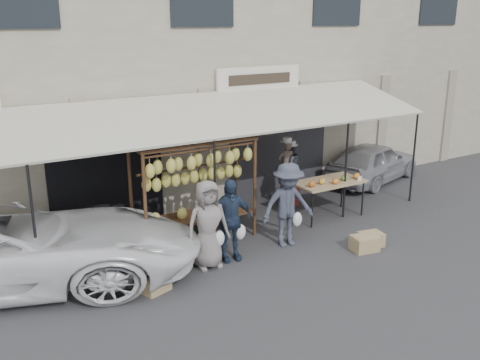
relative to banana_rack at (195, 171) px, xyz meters
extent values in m
plane|color=#2D2D30|center=(1.18, -1.66, -1.58)|extent=(90.00, 90.00, 0.00)
cube|color=#B8AF92|center=(1.18, 4.84, 1.92)|extent=(24.00, 6.00, 7.00)
cube|color=#232328|center=(3.38, 1.80, -0.33)|extent=(3.00, 0.10, 2.50)
cube|color=black|center=(-1.32, 1.80, -0.33)|extent=(2.60, 0.10, 2.50)
cube|color=silver|center=(2.68, 1.74, 1.57)|extent=(2.40, 0.10, 0.60)
cube|color=beige|center=(1.18, 0.64, 1.02)|extent=(10.00, 2.34, 0.63)
cylinder|color=black|center=(-3.32, -0.51, -0.43)|extent=(0.05, 0.05, 2.30)
cylinder|color=black|center=(0.18, -0.51, -0.43)|extent=(0.05, 0.05, 2.30)
cylinder|color=black|center=(3.68, -0.51, -0.43)|extent=(0.05, 0.05, 2.30)
cylinder|color=black|center=(5.98, -0.51, -0.43)|extent=(0.05, 0.05, 2.30)
cylinder|color=black|center=(-1.25, -0.34, -0.48)|extent=(0.07, 0.07, 2.20)
cylinder|color=black|center=(1.25, -0.34, -0.48)|extent=(0.07, 0.07, 2.20)
cylinder|color=black|center=(-1.25, 0.46, -0.48)|extent=(0.07, 0.07, 2.20)
cylinder|color=black|center=(1.25, 0.46, -0.48)|extent=(0.07, 0.07, 2.20)
cube|color=black|center=(0.00, 0.06, 0.62)|extent=(2.60, 0.90, 0.07)
cylinder|color=black|center=(0.00, -0.29, 0.50)|extent=(2.50, 0.05, 0.05)
cylinder|color=black|center=(0.00, 0.41, 0.50)|extent=(2.50, 0.05, 0.05)
cylinder|color=black|center=(0.00, 0.06, 0.07)|extent=(2.50, 0.05, 0.05)
cube|color=black|center=(0.00, 0.06, -1.03)|extent=(2.50, 0.80, 0.05)
ellipsoid|color=#D0CA59|center=(-1.10, -0.29, 0.23)|extent=(0.20, 0.18, 0.30)
ellipsoid|color=#D0CA59|center=(-0.88, -0.14, 0.24)|extent=(0.20, 0.18, 0.30)
ellipsoid|color=#D0CA59|center=(-0.66, -0.29, 0.27)|extent=(0.20, 0.18, 0.30)
ellipsoid|color=#D0CA59|center=(-0.44, -0.14, 0.25)|extent=(0.20, 0.18, 0.30)
ellipsoid|color=#D0CA59|center=(-0.22, -0.29, 0.26)|extent=(0.20, 0.18, 0.30)
ellipsoid|color=#D0CA59|center=(0.00, -0.14, 0.28)|extent=(0.20, 0.18, 0.30)
ellipsoid|color=#D0CA59|center=(0.22, -0.29, 0.26)|extent=(0.20, 0.18, 0.30)
ellipsoid|color=#D0CA59|center=(0.44, -0.14, 0.28)|extent=(0.20, 0.18, 0.30)
ellipsoid|color=#D0CA59|center=(0.66, -0.29, 0.26)|extent=(0.20, 0.18, 0.30)
ellipsoid|color=#D0CA59|center=(0.88, -0.14, 0.28)|extent=(0.20, 0.18, 0.30)
ellipsoid|color=#D0CA59|center=(1.10, -0.29, 0.27)|extent=(0.20, 0.18, 0.30)
ellipsoid|color=#D0CA59|center=(-1.05, 0.06, -0.14)|extent=(0.20, 0.18, 0.30)
ellipsoid|color=#D0CA59|center=(-0.84, 0.06, -0.18)|extent=(0.20, 0.18, 0.30)
ellipsoid|color=#D0CA59|center=(-0.63, 0.06, -0.13)|extent=(0.20, 0.18, 0.30)
ellipsoid|color=#D0CA59|center=(-0.42, 0.06, -0.15)|extent=(0.20, 0.18, 0.30)
ellipsoid|color=#D0CA59|center=(-0.21, 0.06, -0.13)|extent=(0.20, 0.18, 0.30)
ellipsoid|color=#D0CA59|center=(0.00, 0.06, -0.14)|extent=(0.20, 0.18, 0.30)
ellipsoid|color=#D0CA59|center=(0.21, 0.06, -0.13)|extent=(0.20, 0.18, 0.30)
ellipsoid|color=#D0CA59|center=(0.42, 0.06, -0.13)|extent=(0.20, 0.18, 0.30)
ellipsoid|color=#D0CA59|center=(0.63, 0.06, -0.15)|extent=(0.20, 0.18, 0.30)
ellipsoid|color=#D0CA59|center=(0.84, 0.06, -0.14)|extent=(0.20, 0.18, 0.30)
ellipsoid|color=#D0CA59|center=(1.05, 0.06, -0.17)|extent=(0.20, 0.18, 0.30)
cube|color=tan|center=(3.37, -0.29, -0.70)|extent=(1.70, 0.90, 0.05)
cylinder|color=black|center=(2.60, -0.66, -1.15)|extent=(0.04, 0.04, 0.85)
cylinder|color=black|center=(4.14, -0.66, -1.15)|extent=(0.04, 0.04, 0.85)
cylinder|color=black|center=(2.60, 0.08, -1.15)|extent=(0.04, 0.04, 0.85)
cylinder|color=black|center=(4.14, 0.08, -1.15)|extent=(0.04, 0.04, 0.85)
ellipsoid|color=#B25919|center=(2.73, -0.45, -0.61)|extent=(0.18, 0.14, 0.14)
ellipsoid|color=gold|center=(3.07, -0.40, -0.61)|extent=(0.18, 0.14, 0.14)
ellipsoid|color=orange|center=(3.34, -0.57, -0.61)|extent=(0.18, 0.14, 0.14)
ellipsoid|color=#598C33|center=(3.71, -0.46, -0.61)|extent=(0.18, 0.14, 0.14)
ellipsoid|color=orange|center=(4.06, -0.50, -0.61)|extent=(0.18, 0.14, 0.14)
imported|color=brown|center=(2.99, 0.88, -0.51)|extent=(0.53, 0.42, 1.29)
imported|color=#373C46|center=(3.11, 0.89, -0.52)|extent=(0.55, 0.43, 1.11)
imported|color=gray|center=(-0.35, -1.20, -0.71)|extent=(0.88, 0.60, 1.73)
imported|color=#23324B|center=(0.16, -1.13, -0.75)|extent=(1.02, 0.56, 1.66)
imported|color=#3A3F4E|center=(1.54, -1.15, -0.68)|extent=(1.24, 0.82, 1.79)
cube|color=maroon|center=(2.99, 0.88, -1.37)|extent=(0.35, 0.35, 0.42)
cube|color=maroon|center=(3.11, 0.89, -1.32)|extent=(0.43, 0.43, 0.50)
cube|color=tan|center=(2.75, -2.21, -1.42)|extent=(0.58, 0.48, 0.31)
cube|color=tan|center=(3.03, -2.11, -1.43)|extent=(0.54, 0.45, 0.29)
cube|color=tan|center=(-1.61, -1.58, -1.43)|extent=(0.57, 0.50, 0.29)
imported|color=#97989C|center=(6.38, 1.29, -0.98)|extent=(3.74, 2.35, 1.19)
camera|label=1|loc=(-4.69, -9.57, 3.03)|focal=40.00mm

